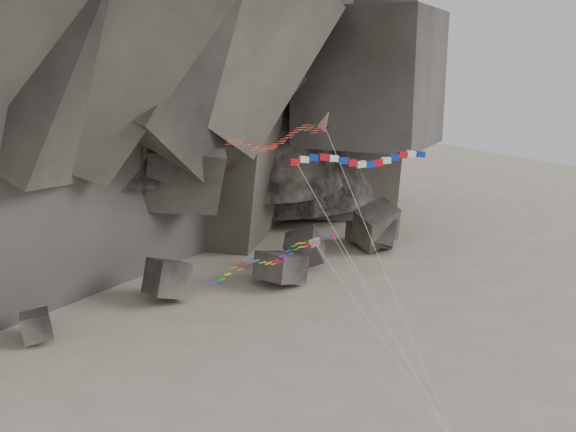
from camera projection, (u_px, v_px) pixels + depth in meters
ground at (320, 418)px, 58.28m from camera, size 260.00×260.00×0.00m
boulder_field at (235, 273)px, 88.50m from camera, size 81.30×13.50×9.40m
delta_kite at (274, 138)px, 50.94m from camera, size 13.53×14.71×26.11m
banner_kite at (360, 160)px, 54.13m from camera, size 11.04×14.17×22.63m
parafoil_kite at (259, 261)px, 51.82m from camera, size 16.49×13.20×15.30m
pennant_kite at (353, 270)px, 54.91m from camera, size 3.66×12.40×15.49m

